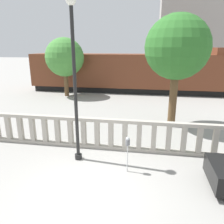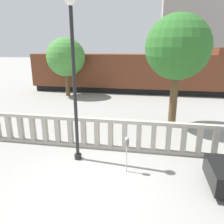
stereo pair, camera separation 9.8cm
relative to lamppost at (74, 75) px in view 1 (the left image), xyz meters
The scene contains 8 objects.
ground_plane 3.97m from the lamppost, 67.43° to the right, with size 160.00×160.00×0.00m, color gray.
balustrade 2.98m from the lamppost, 52.97° to the left, with size 14.73×0.24×1.38m.
lamppost is the anchor object (origin of this frame).
parking_meter 3.10m from the lamppost, 16.37° to the right, with size 0.15×0.15×1.34m.
train_near 14.04m from the lamppost, 84.55° to the left, with size 20.05×2.92×4.23m.
building_block 28.10m from the lamppost, 70.51° to the left, with size 11.10×6.61×13.53m.
tree_left 12.00m from the lamppost, 112.99° to the left, with size 3.33×3.33×5.09m.
tree_right 6.08m from the lamppost, 48.66° to the left, with size 3.32×3.32×5.94m.
Camera 1 is at (1.81, -5.51, 4.31)m, focal length 35.00 mm.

